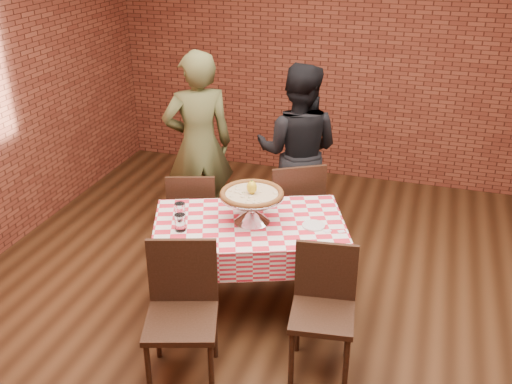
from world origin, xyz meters
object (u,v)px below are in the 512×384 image
at_px(water_glass_left, 180,223).
at_px(chair_far_left, 194,215).
at_px(pizza, 252,194).
at_px(water_glass_right, 180,211).
at_px(table, 250,267).
at_px(diner_olive, 199,146).
at_px(pizza_stand, 252,208).
at_px(condiment_caddy, 248,197).
at_px(chair_near_left, 181,320).
at_px(chair_far_right, 291,208).
at_px(chair_near_right, 322,317).
at_px(diner_black, 298,152).

relative_size(water_glass_left, chair_far_left, 0.14).
bearing_deg(pizza, water_glass_right, -167.01).
relative_size(table, water_glass_right, 11.01).
height_order(table, diner_olive, diner_olive).
xyz_separation_m(pizza_stand, condiment_caddy, (-0.11, 0.25, -0.04)).
xyz_separation_m(pizza, diner_olive, (-0.84, 1.03, -0.10)).
xyz_separation_m(pizza_stand, chair_near_left, (-0.19, -0.87, -0.40)).
height_order(condiment_caddy, chair_near_left, chair_near_left).
bearing_deg(chair_far_right, condiment_caddy, 41.62).
height_order(table, condiment_caddy, condiment_caddy).
distance_m(water_glass_left, chair_near_right, 1.19).
distance_m(table, pizza, 0.60).
height_order(table, chair_near_right, chair_near_right).
bearing_deg(water_glass_left, chair_near_left, -67.26).
distance_m(chair_near_left, diner_olive, 2.05).
bearing_deg(chair_far_right, chair_near_left, 50.78).
relative_size(pizza, condiment_caddy, 3.51).
bearing_deg(pizza_stand, diner_black, 88.74).
bearing_deg(chair_near_right, pizza, 132.69).
xyz_separation_m(chair_near_left, diner_black, (0.22, 2.17, 0.35)).
relative_size(pizza_stand, water_glass_right, 3.82).
distance_m(condiment_caddy, chair_far_left, 0.75).
bearing_deg(chair_near_left, pizza, 59.79).
bearing_deg(chair_near_left, water_glass_right, 95.34).
distance_m(chair_near_right, chair_far_right, 1.50).
bearing_deg(pizza_stand, chair_far_right, 83.95).
bearing_deg(chair_near_left, table, 60.10).
relative_size(chair_near_left, diner_olive, 0.53).
bearing_deg(water_glass_left, diner_olive, 106.74).
distance_m(water_glass_right, chair_near_left, 0.89).
xyz_separation_m(table, chair_near_right, (0.66, -0.52, 0.07)).
distance_m(chair_far_right, diner_black, 0.57).
distance_m(pizza_stand, diner_olive, 1.33).
relative_size(condiment_caddy, diner_olive, 0.07).
height_order(chair_far_left, diner_olive, diner_olive).
height_order(water_glass_right, chair_near_right, chair_near_right).
xyz_separation_m(water_glass_right, diner_black, (0.54, 1.41, -0.00)).
height_order(condiment_caddy, chair_near_right, condiment_caddy).
height_order(pizza, chair_far_left, pizza).
relative_size(condiment_caddy, chair_far_left, 0.15).
distance_m(water_glass_left, water_glass_right, 0.18).
height_order(pizza_stand, diner_olive, diner_olive).
distance_m(pizza, chair_near_left, 1.03).
xyz_separation_m(pizza, diner_black, (0.03, 1.29, -0.16)).
relative_size(pizza_stand, diner_black, 0.29).
bearing_deg(chair_near_left, chair_far_right, 62.96).
distance_m(pizza_stand, chair_near_left, 0.98).
distance_m(water_glass_right, chair_far_right, 1.19).
xyz_separation_m(pizza_stand, chair_far_left, (-0.69, 0.52, -0.42)).
relative_size(pizza_stand, chair_near_left, 0.51).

